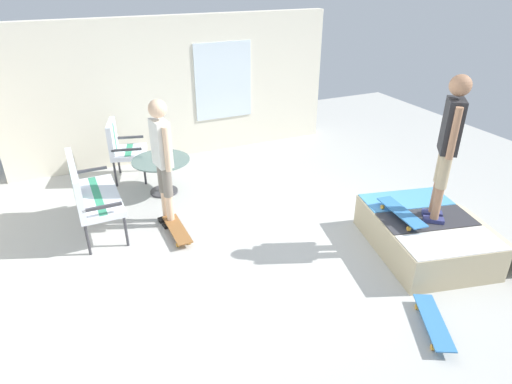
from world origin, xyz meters
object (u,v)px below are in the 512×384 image
object	(u,v)px
skate_ramp	(426,234)
patio_table	(162,169)
skateboard_on_ramp	(401,212)
skateboard_by_bench	(177,230)
person_watching	(162,154)
person_skater	(449,139)
patio_bench	(87,190)
skateboard_spare	(433,322)
patio_chair_near_house	(121,145)

from	to	relation	value
skate_ramp	patio_table	world-z (taller)	patio_table
skateboard_on_ramp	patio_table	bearing A→B (deg)	39.61
patio_table	skateboard_by_bench	world-z (taller)	patio_table
person_watching	patio_table	bearing A→B (deg)	-9.71
person_skater	patio_bench	bearing A→B (deg)	59.73
patio_bench	skateboard_on_ramp	distance (m)	4.06
skateboard_spare	skateboard_on_ramp	size ratio (longest dim) A/B	0.98
skateboard_by_bench	skateboard_on_ramp	xyz separation A→B (m)	(-1.49, -2.48, 0.46)
patio_bench	skateboard_spare	bearing A→B (deg)	-139.34
patio_chair_near_house	patio_table	world-z (taller)	patio_chair_near_house
skateboard_by_bench	skateboard_spare	size ratio (longest dim) A/B	1.00
person_watching	skateboard_by_bench	bearing A→B (deg)	-176.56
skate_ramp	person_skater	size ratio (longest dim) A/B	1.18
person_watching	skateboard_spare	bearing A→B (deg)	-148.72
patio_bench	person_watching	distance (m)	1.11
skate_ramp	skateboard_on_ramp	xyz separation A→B (m)	(0.16, 0.33, 0.31)
patio_bench	person_watching	world-z (taller)	person_watching
person_watching	skateboard_on_ramp	size ratio (longest dim) A/B	2.19
person_watching	patio_chair_near_house	bearing A→B (deg)	9.95
patio_table	person_skater	distance (m)	4.17
skateboard_spare	skate_ramp	bearing A→B (deg)	-39.76
patio_table	skateboard_spare	world-z (taller)	patio_table
person_watching	skateboard_by_bench	xyz separation A→B (m)	(-0.36, -0.02, -0.97)
person_watching	skateboard_by_bench	world-z (taller)	person_watching
skate_ramp	skateboard_spare	distance (m)	1.46
person_skater	patio_chair_near_house	bearing A→B (deg)	40.18
patio_bench	skateboard_spare	world-z (taller)	patio_bench
skateboard_by_bench	skate_ramp	bearing A→B (deg)	-120.41
skate_ramp	skateboard_spare	xyz separation A→B (m)	(-1.12, 0.93, -0.14)
patio_bench	person_skater	size ratio (longest dim) A/B	0.71
person_watching	person_skater	distance (m)	3.53
person_skater	skateboard_by_bench	size ratio (longest dim) A/B	2.21
patio_chair_near_house	person_skater	size ratio (longest dim) A/B	0.57
patio_table	skateboard_on_ramp	world-z (taller)	patio_table
skateboard_on_ramp	skate_ramp	bearing A→B (deg)	-115.79
patio_bench	skateboard_spare	distance (m)	4.46
skate_ramp	person_watching	world-z (taller)	person_watching
patio_table	skateboard_on_ramp	xyz separation A→B (m)	(-2.82, -2.33, 0.14)
patio_table	skateboard_spare	xyz separation A→B (m)	(-4.09, -1.73, -0.32)
skateboard_by_bench	skateboard_on_ramp	size ratio (longest dim) A/B	0.98
person_skater	patio_table	bearing A→B (deg)	42.14
person_skater	skateboard_spare	world-z (taller)	person_skater
person_watching	skateboard_on_ramp	xyz separation A→B (m)	(-1.85, -2.50, -0.51)
patio_chair_near_house	person_skater	world-z (taller)	person_skater
skateboard_on_ramp	skateboard_by_bench	bearing A→B (deg)	59.01
patio_table	person_skater	bearing A→B (deg)	-137.86
skateboard_spare	patio_bench	bearing A→B (deg)	40.66
skate_ramp	patio_table	distance (m)	3.99
person_skater	skateboard_spare	xyz separation A→B (m)	(-1.11, 0.97, -1.42)
skate_ramp	person_skater	bearing A→B (deg)	-99.04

